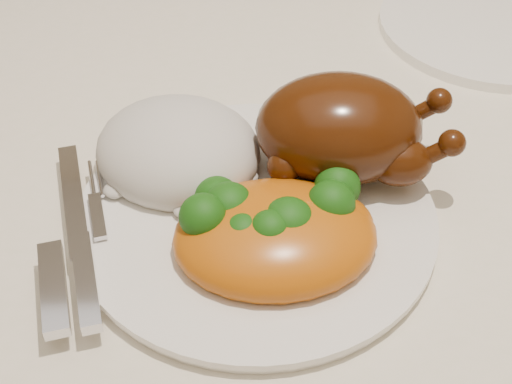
{
  "coord_description": "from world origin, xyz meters",
  "views": [
    {
      "loc": [
        -0.1,
        -0.55,
        1.15
      ],
      "look_at": [
        -0.08,
        -0.17,
        0.8
      ],
      "focal_mm": 50.0,
      "sensor_mm": 36.0,
      "label": 1
    }
  ],
  "objects_px": {
    "side_plate": "(492,25)",
    "roast_chicken": "(344,129)",
    "dining_table": "(327,169)",
    "dinner_plate": "(256,217)"
  },
  "relations": [
    {
      "from": "side_plate",
      "to": "roast_chicken",
      "type": "xyz_separation_m",
      "value": [
        -0.19,
        -0.22,
        0.04
      ]
    },
    {
      "from": "dining_table",
      "to": "roast_chicken",
      "type": "xyz_separation_m",
      "value": [
        -0.01,
        -0.13,
        0.15
      ]
    },
    {
      "from": "dinner_plate",
      "to": "side_plate",
      "type": "xyz_separation_m",
      "value": [
        0.25,
        0.27,
        -0.0
      ]
    },
    {
      "from": "dinner_plate",
      "to": "roast_chicken",
      "type": "xyz_separation_m",
      "value": [
        0.07,
        0.05,
        0.04
      ]
    },
    {
      "from": "dining_table",
      "to": "roast_chicken",
      "type": "height_order",
      "value": "roast_chicken"
    },
    {
      "from": "side_plate",
      "to": "dinner_plate",
      "type": "bearing_deg",
      "value": -133.48
    },
    {
      "from": "side_plate",
      "to": "roast_chicken",
      "type": "height_order",
      "value": "roast_chicken"
    },
    {
      "from": "dining_table",
      "to": "roast_chicken",
      "type": "distance_m",
      "value": 0.2
    },
    {
      "from": "dining_table",
      "to": "side_plate",
      "type": "bearing_deg",
      "value": 28.5
    },
    {
      "from": "dining_table",
      "to": "side_plate",
      "type": "distance_m",
      "value": 0.23
    }
  ]
}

